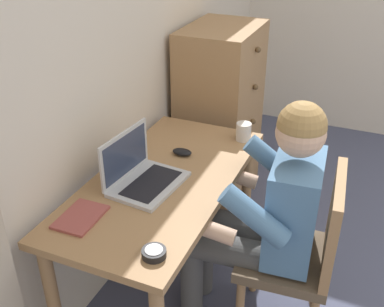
{
  "coord_description": "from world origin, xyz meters",
  "views": [
    {
      "loc": [
        -1.88,
        1.01,
        1.85
      ],
      "look_at": [
        -0.19,
        1.73,
        0.83
      ],
      "focal_mm": 42.98,
      "sensor_mm": 36.0,
      "label": 1
    }
  ],
  "objects_px": {
    "computer_mouse": "(182,152)",
    "coffee_mug": "(244,131)",
    "laptop": "(141,174)",
    "chair": "(302,250)",
    "dresser": "(220,116)",
    "desk_clock": "(154,253)",
    "notebook_pad": "(81,217)",
    "desk": "(164,198)",
    "person_seated": "(265,209)"
  },
  "relations": [
    {
      "from": "desk",
      "to": "computer_mouse",
      "type": "distance_m",
      "value": 0.26
    },
    {
      "from": "notebook_pad",
      "to": "person_seated",
      "type": "bearing_deg",
      "value": -56.64
    },
    {
      "from": "computer_mouse",
      "to": "notebook_pad",
      "type": "distance_m",
      "value": 0.66
    },
    {
      "from": "desk",
      "to": "coffee_mug",
      "type": "height_order",
      "value": "coffee_mug"
    },
    {
      "from": "computer_mouse",
      "to": "notebook_pad",
      "type": "bearing_deg",
      "value": 165.33
    },
    {
      "from": "computer_mouse",
      "to": "desk_clock",
      "type": "height_order",
      "value": "computer_mouse"
    },
    {
      "from": "desk",
      "to": "laptop",
      "type": "bearing_deg",
      "value": 138.07
    },
    {
      "from": "dresser",
      "to": "laptop",
      "type": "bearing_deg",
      "value": -178.55
    },
    {
      "from": "desk",
      "to": "chair",
      "type": "xyz_separation_m",
      "value": [
        0.06,
        -0.65,
        -0.14
      ]
    },
    {
      "from": "chair",
      "to": "coffee_mug",
      "type": "distance_m",
      "value": 0.7
    },
    {
      "from": "laptop",
      "to": "desk_clock",
      "type": "relative_size",
      "value": 4.03
    },
    {
      "from": "person_seated",
      "to": "laptop",
      "type": "bearing_deg",
      "value": 102.71
    },
    {
      "from": "computer_mouse",
      "to": "desk_clock",
      "type": "distance_m",
      "value": 0.75
    },
    {
      "from": "desk",
      "to": "person_seated",
      "type": "height_order",
      "value": "person_seated"
    },
    {
      "from": "dresser",
      "to": "person_seated",
      "type": "height_order",
      "value": "same"
    },
    {
      "from": "dresser",
      "to": "person_seated",
      "type": "distance_m",
      "value": 1.15
    },
    {
      "from": "laptop",
      "to": "desk_clock",
      "type": "distance_m",
      "value": 0.49
    },
    {
      "from": "desk",
      "to": "coffee_mug",
      "type": "relative_size",
      "value": 10.32
    },
    {
      "from": "desk_clock",
      "to": "coffee_mug",
      "type": "height_order",
      "value": "coffee_mug"
    },
    {
      "from": "laptop",
      "to": "desk",
      "type": "bearing_deg",
      "value": -41.93
    },
    {
      "from": "chair",
      "to": "computer_mouse",
      "type": "xyz_separation_m",
      "value": [
        0.18,
        0.66,
        0.27
      ]
    },
    {
      "from": "desk",
      "to": "desk_clock",
      "type": "xyz_separation_m",
      "value": [
        -0.48,
        -0.2,
        0.12
      ]
    },
    {
      "from": "chair",
      "to": "computer_mouse",
      "type": "distance_m",
      "value": 0.74
    },
    {
      "from": "desk_clock",
      "to": "notebook_pad",
      "type": "distance_m",
      "value": 0.38
    },
    {
      "from": "person_seated",
      "to": "coffee_mug",
      "type": "distance_m",
      "value": 0.55
    },
    {
      "from": "desk_clock",
      "to": "notebook_pad",
      "type": "relative_size",
      "value": 0.43
    },
    {
      "from": "desk",
      "to": "notebook_pad",
      "type": "relative_size",
      "value": 5.9
    },
    {
      "from": "computer_mouse",
      "to": "notebook_pad",
      "type": "xyz_separation_m",
      "value": [
        -0.64,
        0.16,
        -0.01
      ]
    },
    {
      "from": "laptop",
      "to": "coffee_mug",
      "type": "bearing_deg",
      "value": -26.11
    },
    {
      "from": "desk_clock",
      "to": "desk",
      "type": "bearing_deg",
      "value": 22.56
    },
    {
      "from": "laptop",
      "to": "computer_mouse",
      "type": "height_order",
      "value": "laptop"
    },
    {
      "from": "chair",
      "to": "person_seated",
      "type": "bearing_deg",
      "value": 94.1
    },
    {
      "from": "computer_mouse",
      "to": "coffee_mug",
      "type": "height_order",
      "value": "coffee_mug"
    },
    {
      "from": "desk",
      "to": "person_seated",
      "type": "distance_m",
      "value": 0.48
    },
    {
      "from": "dresser",
      "to": "computer_mouse",
      "type": "height_order",
      "value": "dresser"
    },
    {
      "from": "chair",
      "to": "notebook_pad",
      "type": "xyz_separation_m",
      "value": [
        -0.46,
        0.82,
        0.26
      ]
    },
    {
      "from": "dresser",
      "to": "desk",
      "type": "bearing_deg",
      "value": -174.55
    },
    {
      "from": "chair",
      "to": "laptop",
      "type": "height_order",
      "value": "laptop"
    },
    {
      "from": "computer_mouse",
      "to": "desk_clock",
      "type": "xyz_separation_m",
      "value": [
        -0.72,
        -0.21,
        -0.0
      ]
    },
    {
      "from": "computer_mouse",
      "to": "laptop",
      "type": "bearing_deg",
      "value": 168.69
    },
    {
      "from": "coffee_mug",
      "to": "chair",
      "type": "bearing_deg",
      "value": -136.61
    },
    {
      "from": "desk_clock",
      "to": "laptop",
      "type": "bearing_deg",
      "value": 33.84
    },
    {
      "from": "person_seated",
      "to": "computer_mouse",
      "type": "distance_m",
      "value": 0.53
    },
    {
      "from": "desk",
      "to": "desk_clock",
      "type": "distance_m",
      "value": 0.54
    },
    {
      "from": "chair",
      "to": "desk_clock",
      "type": "height_order",
      "value": "chair"
    },
    {
      "from": "person_seated",
      "to": "coffee_mug",
      "type": "height_order",
      "value": "person_seated"
    },
    {
      "from": "desk",
      "to": "person_seated",
      "type": "relative_size",
      "value": 1.05
    },
    {
      "from": "chair",
      "to": "computer_mouse",
      "type": "height_order",
      "value": "chair"
    },
    {
      "from": "person_seated",
      "to": "desk",
      "type": "bearing_deg",
      "value": 95.28
    },
    {
      "from": "desk",
      "to": "desk_clock",
      "type": "height_order",
      "value": "desk_clock"
    }
  ]
}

